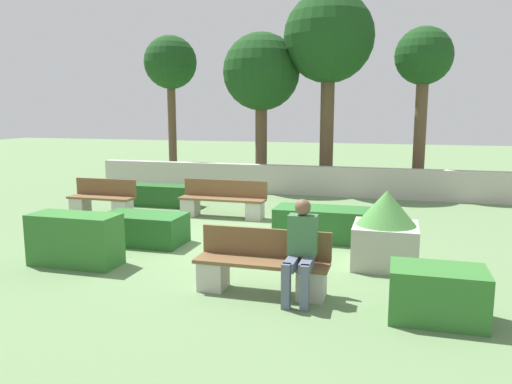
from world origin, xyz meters
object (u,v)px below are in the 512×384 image
Objects in this scene: bench_left_side at (223,203)px; planter_corner_left at (386,230)px; tree_center_left at (261,74)px; tree_center_right at (329,40)px; bench_right_side at (102,202)px; person_seated_man at (301,246)px; tree_leftmost at (171,65)px; tree_rightmost at (424,63)px; bench_front at (262,269)px.

planter_corner_left reaches higher than bench_left_side.
tree_center_right reaches higher than tree_center_left.
bench_left_side is at bearing 143.06° from planter_corner_left.
tree_center_right is at bearing 41.09° from bench_right_side.
bench_left_side is 5.43m from person_seated_man.
tree_center_left is (2.51, 5.39, 3.33)m from bench_right_side.
tree_leftmost reaches higher than bench_right_side.
tree_leftmost is at bearing 171.68° from tree_center_left.
tree_center_right reaches higher than tree_rightmost.
tree_center_left is at bearing -177.95° from tree_center_right.
tree_center_right is at bearing 95.80° from person_seated_man.
tree_center_right is at bearing -4.35° from tree_leftmost.
planter_corner_left reaches higher than bench_front.
tree_rightmost reaches higher than planter_corner_left.
tree_leftmost is (-5.90, 9.82, 3.69)m from bench_front.
tree_rightmost is (2.79, -0.12, -0.75)m from tree_center_right.
tree_center_right reaches higher than bench_right_side.
person_seated_man is 2.11m from planter_corner_left.
bench_front is 0.38× the size of tree_center_left.
tree_center_left is at bearing -8.32° from tree_leftmost.
person_seated_man is (5.59, -4.07, 0.42)m from bench_right_side.
planter_corner_left is (1.61, 1.69, 0.27)m from bench_front.
bench_right_side is 0.32× the size of tree_leftmost.
tree_leftmost reaches higher than planter_corner_left.
planter_corner_left is 0.20× the size of tree_center_right.
tree_center_right reaches higher than bench_left_side.
planter_corner_left is 8.92m from tree_center_right.
bench_left_side is 0.41× the size of tree_leftmost.
tree_leftmost is (-6.46, 9.95, 3.28)m from person_seated_man.
person_seated_man reaches higher than planter_corner_left.
bench_front is at bearing -46.71° from bench_right_side.
person_seated_man reaches higher than bench_front.
tree_rightmost is (0.78, 7.59, 3.26)m from planter_corner_left.
tree_leftmost is at bearing 132.73° from planter_corner_left.
bench_right_side is at bearing -144.17° from tree_rightmost.
tree_center_left is at bearing 105.12° from bench_front.
person_seated_man is 0.27× the size of tree_center_left.
tree_center_right is 1.24× the size of tree_rightmost.
planter_corner_left is 0.25× the size of tree_center_left.
planter_corner_left reaches higher than bench_right_side.
bench_front is 6.38m from bench_right_side.
tree_rightmost reaches higher than bench_front.
bench_left_side and bench_right_side have the same top height.
bench_front is 5.03m from bench_left_side.
tree_center_left is (-0.34, 4.79, 3.31)m from bench_left_side.
bench_front is at bearing -59.01° from tree_leftmost.
tree_center_right reaches higher than person_seated_man.
tree_center_left reaches higher than bench_front.
bench_left_side is 1.54× the size of person_seated_man.
tree_rightmost is (4.90, -0.04, 0.22)m from tree_center_left.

